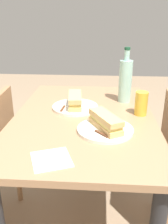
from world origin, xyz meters
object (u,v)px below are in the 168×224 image
object	(u,v)px
dining_table	(84,137)
beer_glass	(141,103)
knife_far	(96,131)
plate_near	(75,107)
plate_far	(105,130)
knife_near	(64,106)
baguette_sandwich_near	(75,100)
baguette_sandwich_far	(105,121)
water_bottle	(125,80)

from	to	relation	value
dining_table	beer_glass	distance (m)	0.36
dining_table	knife_far	world-z (taller)	knife_far
plate_near	beer_glass	distance (m)	0.37
plate_far	plate_near	bearing A→B (deg)	31.06
plate_near	beer_glass	xyz separation A→B (m)	(-0.07, -0.36, 0.06)
dining_table	plate_far	xyz separation A→B (m)	(-0.18, -0.11, 0.14)
knife_near	plate_far	xyz separation A→B (m)	(-0.26, -0.23, -0.01)
baguette_sandwich_near	beer_glass	world-z (taller)	beer_glass
plate_far	baguette_sandwich_far	distance (m)	0.04
dining_table	knife_near	size ratio (longest dim) A/B	6.12
baguette_sandwich_far	water_bottle	size ratio (longest dim) A/B	0.66
water_bottle	plate_far	bearing A→B (deg)	163.99
plate_far	water_bottle	distance (m)	0.45
water_bottle	plate_near	bearing A→B (deg)	115.47
baguette_sandwich_near	beer_glass	distance (m)	0.36
baguette_sandwich_near	plate_far	size ratio (longest dim) A/B	0.81
knife_far	water_bottle	distance (m)	0.49
beer_glass	baguette_sandwich_near	bearing A→B (deg)	79.47
baguette_sandwich_near	beer_glass	xyz separation A→B (m)	(-0.07, -0.36, 0.01)
plate_near	baguette_sandwich_far	world-z (taller)	baguette_sandwich_far
plate_far	baguette_sandwich_far	world-z (taller)	baguette_sandwich_far
baguette_sandwich_near	beer_glass	size ratio (longest dim) A/B	1.66
dining_table	knife_far	size ratio (longest dim) A/B	7.90
knife_near	knife_far	world-z (taller)	same
knife_near	beer_glass	xyz separation A→B (m)	(-0.05, -0.42, 0.04)
dining_table	knife_near	xyz separation A→B (m)	(0.08, 0.12, 0.15)
plate_near	plate_far	size ratio (longest dim) A/B	1.00
knife_far	knife_near	bearing A→B (deg)	31.67
baguette_sandwich_near	water_bottle	world-z (taller)	water_bottle
baguette_sandwich_far	water_bottle	distance (m)	0.44
knife_near	plate_far	bearing A→B (deg)	-139.07
knife_near	water_bottle	bearing A→B (deg)	-65.97
knife_far	plate_near	bearing A→B (deg)	21.61
baguette_sandwich_near	knife_near	size ratio (longest dim) A/B	1.16
plate_far	beer_glass	bearing A→B (deg)	-41.69
knife_near	beer_glass	world-z (taller)	beer_glass
water_bottle	beer_glass	distance (m)	0.23
baguette_sandwich_far	knife_far	distance (m)	0.06
knife_far	beer_glass	xyz separation A→B (m)	(0.25, -0.23, 0.04)
plate_near	knife_far	distance (m)	0.34
water_bottle	beer_glass	bearing A→B (deg)	-160.99
beer_glass	knife_far	bearing A→B (deg)	136.98
plate_far	knife_near	bearing A→B (deg)	40.93
plate_far	baguette_sandwich_far	xyz separation A→B (m)	(-0.00, 0.00, 0.04)
beer_glass	plate_near	bearing A→B (deg)	79.47
knife_near	baguette_sandwich_far	bearing A→B (deg)	-139.07
knife_near	plate_far	distance (m)	0.35
baguette_sandwich_far	beer_glass	xyz separation A→B (m)	(0.21, -0.19, 0.01)
plate_far	water_bottle	xyz separation A→B (m)	(0.42, -0.12, 0.13)
dining_table	baguette_sandwich_near	xyz separation A→B (m)	(0.10, 0.06, 0.18)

